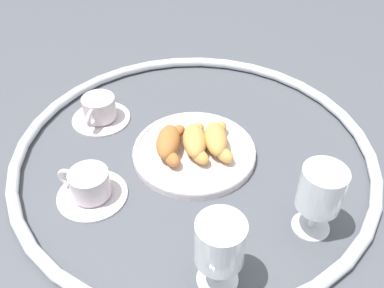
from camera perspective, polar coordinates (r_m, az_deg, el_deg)
name	(u,v)px	position (r m, az deg, el deg)	size (l,w,h in m)	color
ground_plane	(194,155)	(0.90, 0.31, -1.48)	(2.20, 2.20, 0.00)	#4C4F56
table_chrome_rim	(194,151)	(0.90, 0.31, -0.91)	(0.76, 0.76, 0.02)	silver
pastry_plate	(192,151)	(0.90, 0.00, -0.95)	(0.26, 0.26, 0.02)	silver
croissant_large	(170,142)	(0.88, -3.04, 0.21)	(0.12, 0.11, 0.04)	#AD6B33
croissant_small	(194,141)	(0.88, 0.21, 0.43)	(0.12, 0.10, 0.04)	#D6994C
croissant_extra	(217,139)	(0.89, 3.43, 0.63)	(0.12, 0.10, 0.04)	#D6994C
coffee_cup_near	(100,111)	(1.01, -12.37, 4.41)	(0.14, 0.14, 0.06)	silver
coffee_cup_far	(90,186)	(0.83, -13.66, -5.51)	(0.14, 0.14, 0.06)	silver
juice_glass_left	(220,245)	(0.64, 3.78, -13.51)	(0.08, 0.08, 0.14)	white
juice_glass_right	(321,192)	(0.74, 16.97, -6.21)	(0.08, 0.08, 0.14)	white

